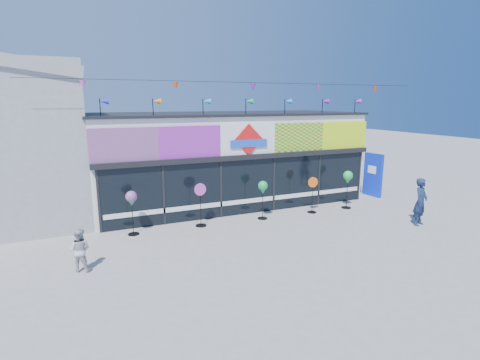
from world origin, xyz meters
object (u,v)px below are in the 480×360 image
spinner_3 (312,194)px  adult_man (421,202)px  spinner_0 (132,200)px  child (80,250)px  blue_sign (373,175)px  spinner_1 (201,204)px  spinner_4 (348,178)px  spinner_2 (263,189)px

spinner_3 → adult_man: (2.80, -2.97, 0.09)m
spinner_0 → child: spinner_0 is taller
blue_sign → child: 13.82m
blue_sign → spinner_3: bearing=-170.1°
spinner_1 → spinner_4: bearing=-2.1°
child → spinner_0: bearing=-100.3°
spinner_1 → child: 4.81m
spinner_1 → spinner_2: 2.56m
spinner_2 → child: bearing=-162.2°
adult_man → spinner_3: bearing=113.0°
blue_sign → spinner_2: blue_sign is taller
spinner_0 → spinner_3: 7.31m
blue_sign → spinner_3: 4.55m
spinner_0 → spinner_2: bearing=-2.3°
adult_man → blue_sign: bearing=49.2°
spinner_3 → spinner_4: spinner_4 is taller
spinner_3 → spinner_4: (1.78, -0.03, 0.53)m
blue_sign → spinner_2: (-6.67, -1.15, 0.17)m
spinner_1 → adult_man: 8.27m
blue_sign → spinner_2: size_ratio=1.37×
spinner_2 → adult_man: (5.10, -3.05, -0.34)m
spinner_3 → spinner_1: bearing=177.4°
spinner_0 → spinner_4: size_ratio=0.95×
blue_sign → spinner_2: bearing=-176.0°
spinner_1 → spinner_3: (4.83, -0.22, -0.06)m
spinner_3 → spinner_4: bearing=-1.0°
spinner_0 → child: size_ratio=1.30×
spinner_1 → child: (-4.21, -2.31, -0.26)m
adult_man → child: 11.87m
spinner_4 → adult_man: adult_man is taller
spinner_2 → adult_man: 5.95m
blue_sign → spinner_1: 9.26m
spinner_1 → adult_man: size_ratio=0.91×
spinner_1 → child: bearing=-151.2°
spinner_4 → spinner_2: bearing=178.6°
spinner_0 → spinner_4: 9.08m
spinner_0 → blue_sign: bearing=4.6°
child → spinner_3: bearing=-141.0°
spinner_4 → adult_man: size_ratio=0.93×
blue_sign → adult_man: blue_sign is taller
adult_man → child: bearing=155.5°
spinner_3 → child: bearing=-166.9°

